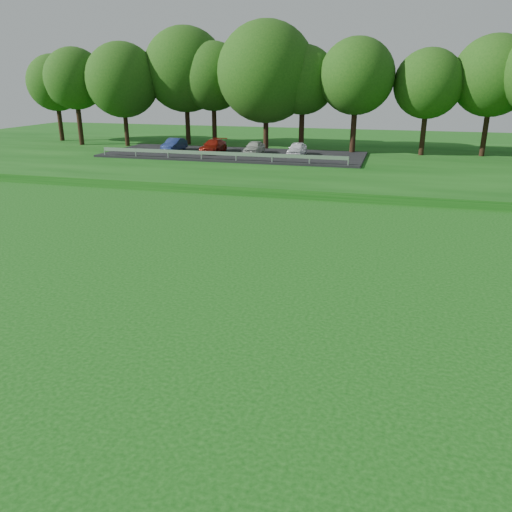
# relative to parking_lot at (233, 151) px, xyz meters

# --- Properties ---
(berm) EXTENTS (130.00, 30.00, 0.60)m
(berm) POSITION_rel_parking_lot_xyz_m (24.03, 1.22, -0.68)
(berm) COLOR #0E470D
(berm) RESTS_ON ground
(parking_lot) EXTENTS (24.00, 9.00, 1.38)m
(parking_lot) POSITION_rel_parking_lot_xyz_m (0.00, 0.00, 0.00)
(parking_lot) COLOR black
(parking_lot) RESTS_ON berm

